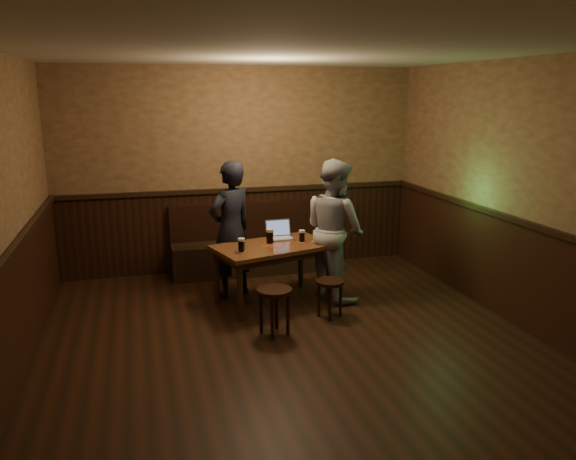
# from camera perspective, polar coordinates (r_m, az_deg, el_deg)

# --- Properties ---
(room) EXTENTS (5.04, 6.04, 2.84)m
(room) POSITION_cam_1_polar(r_m,az_deg,el_deg) (5.22, 0.72, 0.06)
(room) COLOR black
(room) RESTS_ON ground
(bench) EXTENTS (2.20, 0.50, 0.95)m
(bench) POSITION_cam_1_polar(r_m,az_deg,el_deg) (7.84, -3.73, -2.03)
(bench) COLOR black
(bench) RESTS_ON ground
(pub_table) EXTENTS (1.49, 1.10, 0.72)m
(pub_table) POSITION_cam_1_polar(r_m,az_deg,el_deg) (6.58, -1.55, -2.31)
(pub_table) COLOR #542F18
(pub_table) RESTS_ON ground
(stool_left) EXTENTS (0.48, 0.48, 0.50)m
(stool_left) POSITION_cam_1_polar(r_m,az_deg,el_deg) (5.78, -1.40, -6.91)
(stool_left) COLOR black
(stool_left) RESTS_ON ground
(stool_right) EXTENTS (0.39, 0.39, 0.42)m
(stool_right) POSITION_cam_1_polar(r_m,az_deg,el_deg) (6.26, 4.28, -5.87)
(stool_right) COLOR black
(stool_right) RESTS_ON ground
(pint_left) EXTENTS (0.10, 0.10, 0.16)m
(pint_left) POSITION_cam_1_polar(r_m,az_deg,el_deg) (6.26, -4.75, -1.53)
(pint_left) COLOR red
(pint_left) RESTS_ON pub_table
(pint_mid) EXTENTS (0.12, 0.12, 0.18)m
(pint_mid) POSITION_cam_1_polar(r_m,az_deg,el_deg) (6.59, -1.86, -0.64)
(pint_mid) COLOR red
(pint_mid) RESTS_ON pub_table
(pint_right) EXTENTS (0.09, 0.09, 0.15)m
(pint_right) POSITION_cam_1_polar(r_m,az_deg,el_deg) (6.67, 1.43, -0.61)
(pint_right) COLOR red
(pint_right) RESTS_ON pub_table
(laptop) EXTENTS (0.32, 0.26, 0.22)m
(laptop) POSITION_cam_1_polar(r_m,az_deg,el_deg) (6.84, -0.89, -0.37)
(laptop) COLOR silver
(laptop) RESTS_ON pub_table
(menu) EXTENTS (0.25, 0.20, 0.00)m
(menu) POSITION_cam_1_polar(r_m,az_deg,el_deg) (6.70, 3.51, -1.18)
(menu) COLOR silver
(menu) RESTS_ON pub_table
(person_suit) EXTENTS (0.73, 0.65, 1.67)m
(person_suit) POSITION_cam_1_polar(r_m,az_deg,el_deg) (6.81, -5.82, 0.05)
(person_suit) COLOR black
(person_suit) RESTS_ON ground
(person_grey) EXTENTS (0.87, 0.98, 1.69)m
(person_grey) POSITION_cam_1_polar(r_m,az_deg,el_deg) (6.75, 4.73, 0.07)
(person_grey) COLOR #98989D
(person_grey) RESTS_ON ground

